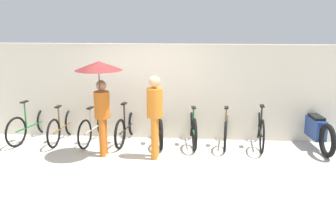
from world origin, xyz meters
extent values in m
plane|color=beige|center=(0.00, 0.00, 0.00)|extent=(30.00, 30.00, 0.00)
cube|color=beige|center=(0.00, 1.87, 1.12)|extent=(14.49, 0.12, 2.23)
torus|color=black|center=(-2.51, 1.99, 0.34)|extent=(0.21, 0.68, 0.68)
torus|color=black|center=(-2.77, 0.95, 0.34)|extent=(0.21, 0.68, 0.68)
cylinder|color=#19662D|center=(-2.64, 1.47, 0.34)|extent=(0.29, 1.04, 0.04)
cylinder|color=#19662D|center=(-2.68, 1.29, 0.64)|extent=(0.04, 0.04, 0.60)
cube|color=black|center=(-2.68, 1.29, 0.95)|extent=(0.14, 0.22, 0.03)
cylinder|color=#19662D|center=(-2.51, 1.99, 0.66)|extent=(0.04, 0.04, 0.63)
cylinder|color=#19662D|center=(-2.51, 1.99, 0.98)|extent=(0.43, 0.13, 0.03)
torus|color=black|center=(-1.85, 1.92, 0.33)|extent=(0.09, 0.66, 0.65)
torus|color=black|center=(-1.92, 0.96, 0.33)|extent=(0.09, 0.66, 0.65)
cylinder|color=brown|center=(-1.88, 1.44, 0.33)|extent=(0.10, 0.96, 0.04)
cylinder|color=brown|center=(-1.90, 1.27, 0.59)|extent=(0.04, 0.04, 0.52)
cube|color=black|center=(-1.90, 1.27, 0.86)|extent=(0.10, 0.21, 0.03)
cylinder|color=brown|center=(-1.85, 1.92, 0.66)|extent=(0.04, 0.04, 0.67)
cylinder|color=brown|center=(-1.85, 1.92, 0.99)|extent=(0.44, 0.06, 0.03)
torus|color=black|center=(-1.05, 1.93, 0.33)|extent=(0.15, 0.65, 0.66)
torus|color=black|center=(-1.21, 0.95, 0.33)|extent=(0.15, 0.65, 0.66)
cylinder|color=#A59E93|center=(-1.13, 1.44, 0.33)|extent=(0.20, 0.99, 0.04)
cylinder|color=#A59E93|center=(-1.16, 1.27, 0.58)|extent=(0.04, 0.04, 0.50)
cube|color=black|center=(-1.16, 1.27, 0.85)|extent=(0.12, 0.21, 0.03)
cylinder|color=#A59E93|center=(-1.05, 1.93, 0.70)|extent=(0.04, 0.04, 0.73)
cylinder|color=#A59E93|center=(-1.05, 1.93, 1.06)|extent=(0.44, 0.10, 0.03)
torus|color=black|center=(-0.31, 1.98, 0.34)|extent=(0.14, 0.68, 0.67)
torus|color=black|center=(-0.44, 1.00, 0.34)|extent=(0.14, 0.68, 0.67)
cylinder|color=black|center=(-0.38, 1.49, 0.34)|extent=(0.16, 0.99, 0.04)
cylinder|color=black|center=(-0.40, 1.32, 0.63)|extent=(0.04, 0.04, 0.60)
cube|color=black|center=(-0.40, 1.32, 0.95)|extent=(0.12, 0.21, 0.03)
cylinder|color=black|center=(-0.31, 1.98, 0.69)|extent=(0.04, 0.04, 0.71)
cylinder|color=black|center=(-0.31, 1.98, 1.05)|extent=(0.44, 0.08, 0.03)
torus|color=black|center=(0.30, 2.01, 0.34)|extent=(0.17, 0.67, 0.67)
torus|color=black|center=(0.46, 1.02, 0.34)|extent=(0.17, 0.67, 0.67)
cylinder|color=black|center=(0.38, 1.52, 0.34)|extent=(0.19, 1.00, 0.04)
cylinder|color=black|center=(0.40, 1.34, 0.64)|extent=(0.04, 0.04, 0.60)
cube|color=black|center=(0.40, 1.34, 0.96)|extent=(0.12, 0.21, 0.03)
cylinder|color=black|center=(0.30, 2.01, 0.66)|extent=(0.04, 0.04, 0.66)
cylinder|color=black|center=(0.30, 2.01, 0.99)|extent=(0.44, 0.10, 0.03)
torus|color=black|center=(1.08, 2.01, 0.36)|extent=(0.13, 0.72, 0.72)
torus|color=black|center=(1.18, 1.03, 0.36)|extent=(0.13, 0.72, 0.72)
cylinder|color=#19662D|center=(1.13, 1.52, 0.36)|extent=(0.14, 0.99, 0.04)
cylinder|color=#19662D|center=(1.15, 1.35, 0.61)|extent=(0.04, 0.04, 0.51)
cube|color=black|center=(1.15, 1.35, 0.88)|extent=(0.11, 0.21, 0.03)
cylinder|color=#19662D|center=(1.08, 2.01, 0.68)|extent=(0.04, 0.04, 0.65)
cylinder|color=#19662D|center=(1.08, 2.01, 1.01)|extent=(0.44, 0.07, 0.03)
torus|color=black|center=(1.93, 2.01, 0.34)|extent=(0.11, 0.68, 0.67)
torus|color=black|center=(1.84, 1.01, 0.34)|extent=(0.11, 0.68, 0.67)
cylinder|color=brown|center=(1.88, 1.51, 0.34)|extent=(0.13, 1.01, 0.04)
cylinder|color=brown|center=(1.87, 1.33, 0.61)|extent=(0.04, 0.04, 0.55)
cube|color=black|center=(1.87, 1.33, 0.90)|extent=(0.11, 0.21, 0.03)
cylinder|color=brown|center=(1.93, 2.01, 0.72)|extent=(0.04, 0.04, 0.76)
cylinder|color=brown|center=(1.93, 2.01, 1.10)|extent=(0.44, 0.07, 0.03)
torus|color=black|center=(2.68, 2.00, 0.37)|extent=(0.10, 0.74, 0.74)
torus|color=black|center=(2.60, 0.97, 0.37)|extent=(0.10, 0.74, 0.74)
cylinder|color=black|center=(2.64, 1.49, 0.37)|extent=(0.11, 1.03, 0.04)
cylinder|color=black|center=(2.63, 1.31, 0.66)|extent=(0.04, 0.04, 0.57)
cube|color=black|center=(2.63, 1.31, 0.96)|extent=(0.10, 0.21, 0.03)
cylinder|color=black|center=(2.68, 2.00, 0.68)|extent=(0.04, 0.04, 0.61)
cylinder|color=black|center=(2.68, 2.00, 0.98)|extent=(0.44, 0.06, 0.03)
cylinder|color=#B25619|center=(-0.71, 0.69, 0.40)|extent=(0.13, 0.13, 0.81)
cylinder|color=#B25619|center=(-0.71, 0.51, 0.40)|extent=(0.13, 0.13, 0.81)
cylinder|color=#B25619|center=(-0.71, 0.60, 1.08)|extent=(0.32, 0.32, 0.55)
sphere|color=#997051|center=(-0.71, 0.60, 1.48)|extent=(0.21, 0.21, 0.21)
cylinder|color=#332D28|center=(-0.71, 0.46, 1.46)|extent=(0.02, 0.02, 0.69)
cone|color=#591919|center=(-0.71, 0.46, 1.90)|extent=(0.94, 0.94, 0.18)
cylinder|color=#C66B1E|center=(0.38, 0.62, 0.43)|extent=(0.13, 0.13, 0.87)
cylinder|color=#C66B1E|center=(0.38, 0.44, 0.43)|extent=(0.13, 0.13, 0.87)
cylinder|color=#C66B1E|center=(0.38, 0.53, 1.16)|extent=(0.32, 0.32, 0.59)
sphere|color=tan|center=(0.38, 0.53, 1.59)|extent=(0.23, 0.23, 0.23)
torus|color=black|center=(3.80, 2.14, 0.35)|extent=(0.17, 0.71, 0.70)
torus|color=black|center=(3.91, 0.86, 0.35)|extent=(0.17, 0.71, 0.70)
cube|color=navy|center=(3.85, 1.50, 0.43)|extent=(0.30, 0.72, 0.44)
cube|color=black|center=(3.85, 1.50, 0.68)|extent=(0.26, 0.51, 0.06)
cylinder|color=#B2B2B7|center=(3.80, 2.14, 0.90)|extent=(0.58, 0.08, 0.03)
camera|label=1|loc=(1.22, -6.68, 2.82)|focal=40.00mm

